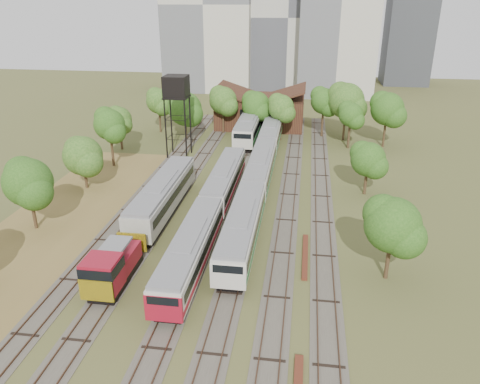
% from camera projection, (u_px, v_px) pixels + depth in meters
% --- Properties ---
extents(ground, '(240.00, 240.00, 0.00)m').
position_uv_depth(ground, '(197.00, 315.00, 36.45)').
color(ground, '#475123').
rests_on(ground, ground).
extents(dry_grass_patch, '(14.00, 60.00, 0.04)m').
position_uv_depth(dry_grass_patch, '(37.00, 248.00, 46.10)').
color(dry_grass_patch, brown).
rests_on(dry_grass_patch, ground).
extents(tracks, '(24.60, 80.00, 0.19)m').
position_uv_depth(tracks, '(236.00, 192.00, 59.33)').
color(tracks, '#4C473D').
rests_on(tracks, ground).
extents(railcar_red_set, '(2.88, 34.58, 3.56)m').
position_uv_depth(railcar_red_set, '(210.00, 210.00, 49.82)').
color(railcar_red_set, black).
rests_on(railcar_red_set, ground).
extents(railcar_green_set, '(3.00, 52.07, 3.71)m').
position_uv_depth(railcar_green_set, '(261.00, 169.00, 61.54)').
color(railcar_green_set, black).
rests_on(railcar_green_set, ground).
extents(railcar_rear, '(3.30, 16.08, 4.09)m').
position_uv_depth(railcar_rear, '(249.00, 128.00, 79.58)').
color(railcar_rear, black).
rests_on(railcar_rear, ground).
extents(shunter_locomotive, '(2.83, 8.10, 3.71)m').
position_uv_depth(shunter_locomotive, '(111.00, 268.00, 39.40)').
color(shunter_locomotive, black).
rests_on(shunter_locomotive, ground).
extents(old_grey_coach, '(3.14, 18.00, 3.88)m').
position_uv_depth(old_grey_coach, '(163.00, 196.00, 52.87)').
color(old_grey_coach, black).
rests_on(old_grey_coach, ground).
extents(water_tower, '(3.55, 3.55, 12.24)m').
position_uv_depth(water_tower, '(176.00, 89.00, 68.79)').
color(water_tower, black).
rests_on(water_tower, ground).
extents(rail_pile_far, '(0.51, 8.18, 0.27)m').
position_uv_depth(rail_pile_far, '(305.00, 256.00, 44.53)').
color(rail_pile_far, '#612C1B').
rests_on(rail_pile_far, ground).
extents(maintenance_shed, '(16.45, 11.55, 7.58)m').
position_uv_depth(maintenance_shed, '(261.00, 111.00, 88.33)').
color(maintenance_shed, '#361913').
rests_on(maintenance_shed, ground).
extents(tree_band_left, '(6.54, 50.25, 8.40)m').
position_uv_depth(tree_band_left, '(52.00, 170.00, 52.24)').
color(tree_band_left, '#382616').
rests_on(tree_band_left, ground).
extents(tree_band_far, '(43.78, 9.67, 9.75)m').
position_uv_depth(tree_band_far, '(274.00, 105.00, 79.38)').
color(tree_band_far, '#382616').
rests_on(tree_band_far, ground).
extents(tree_band_right, '(5.01, 42.74, 7.61)m').
position_uv_depth(tree_band_right, '(371.00, 167.00, 53.04)').
color(tree_band_right, '#382616').
rests_on(tree_band_right, ground).
extents(tower_left, '(22.00, 16.00, 42.00)m').
position_uv_depth(tower_left, '(210.00, 4.00, 117.29)').
color(tower_left, beige).
rests_on(tower_left, ground).
extents(tower_centre, '(20.00, 18.00, 36.00)m').
position_uv_depth(tower_centre, '(290.00, 16.00, 120.40)').
color(tower_centre, '#B7B4A6').
rests_on(tower_centre, ground).
extents(tower_far_right, '(12.00, 12.00, 28.00)m').
position_uv_depth(tower_far_right, '(409.00, 31.00, 126.88)').
color(tower_far_right, '#3A3C41').
rests_on(tower_far_right, ground).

